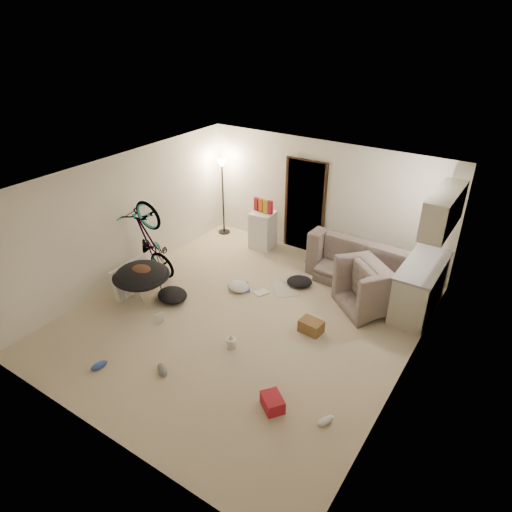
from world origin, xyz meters
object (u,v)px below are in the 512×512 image
Objects in this scene: kitchen_counter at (419,288)px; sofa at (369,265)px; floor_lamp at (222,181)px; bicycle at (152,257)px; saucer_chair at (142,280)px; juicer at (231,342)px; mini_fridge at (263,230)px; drink_case_b at (272,402)px; drink_case_a at (311,326)px; tv_box at (132,277)px; armchair at (379,290)px.

kitchen_counter is 0.65× the size of sofa.
floor_lamp is 2.62m from bicycle.
saucer_chair reaches higher than juicer.
drink_case_b is (2.71, -3.99, -0.32)m from mini_fridge.
bicycle reaches higher than saucer_chair.
bicycle is 4.68× the size of drink_case_a.
saucer_chair is 3.51m from drink_case_b.
floor_lamp is 4.80× the size of drink_case_a.
bicycle is 2.11× the size of mini_fridge.
kitchen_counter reaches higher than drink_case_a.
floor_lamp is 5.77m from drink_case_b.
saucer_chair is at bearing 174.65° from juicer.
sofa reaches higher than tv_box.
tv_box is (-1.08, -2.95, -0.12)m from mini_fridge.
drink_case_b is at bearing -105.28° from kitchen_counter.
saucer_chair reaches higher than sofa.
saucer_chair is (-3.21, -2.97, 0.10)m from sofa.
armchair is 4.38m from bicycle.
tv_box is at bearing 39.87° from sofa.
floor_lamp is at bearing -1.37° from sofa.
drink_case_b is (3.79, -1.62, -0.37)m from bicycle.
mini_fridge reaches higher than tv_box.
kitchen_counter is at bearing -7.66° from floor_lamp.
mini_fridge is 3.61m from juicer.
kitchen_counter reaches higher than armchair.
mini_fridge is at bearing 114.60° from juicer.
mini_fridge is at bearing -22.45° from bicycle.
bicycle is 2.75m from juicer.
saucer_chair is at bearing -158.54° from drink_case_a.
saucer_chair is (0.52, -3.17, -0.87)m from floor_lamp.
kitchen_counter is at bearing 23.99° from tv_box.
saucer_chair reaches higher than tv_box.
saucer_chair reaches higher than drink_case_b.
floor_lamp is at bearing 152.58° from drink_case_a.
kitchen_counter is 1.45× the size of saucer_chair.
armchair is at bearing 69.06° from drink_case_a.
mini_fridge is 0.81× the size of saucer_chair.
bicycle is 3.48m from drink_case_a.
juicer is at bearing -51.60° from floor_lamp.
juicer is (1.50, -3.27, -0.32)m from mini_fridge.
bicycle is 7.38× the size of juicer.
drink_case_a is at bearing 86.89° from sofa.
drink_case_a is (3.55, -2.31, -1.20)m from floor_lamp.
tv_box reaches higher than drink_case_a.
kitchen_counter is 5.00m from saucer_chair.
kitchen_counter is 5.07m from bicycle.
kitchen_counter is at bearing 159.41° from sofa.
drink_case_a is 1.38m from juicer.
armchair reaches higher than drink_case_a.
kitchen_counter is 3.49m from juicer.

